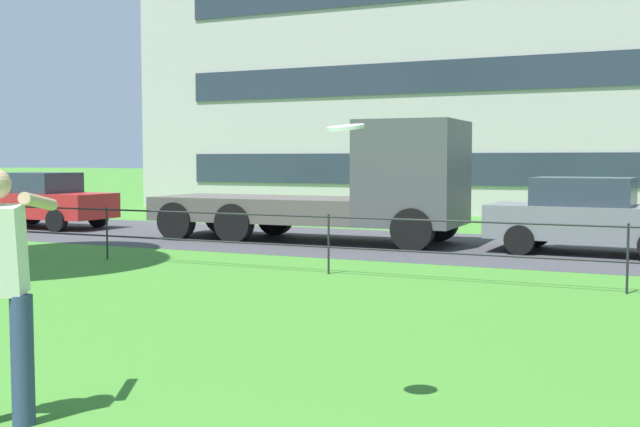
% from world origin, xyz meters
% --- Properties ---
extents(street_strip, '(80.00, 6.12, 0.01)m').
position_xyz_m(street_strip, '(0.00, 16.47, 0.00)').
color(street_strip, '#424247').
rests_on(street_strip, ground).
extents(park_fence, '(37.01, 0.04, 1.00)m').
position_xyz_m(park_fence, '(-0.00, 11.54, 0.67)').
color(park_fence, '#232328').
rests_on(park_fence, ground).
extents(frisbee, '(0.34, 0.34, 0.06)m').
position_xyz_m(frisbee, '(3.11, 4.90, 2.12)').
color(frisbee, white).
extents(car_red_center, '(4.00, 1.82, 1.54)m').
position_xyz_m(car_red_center, '(-10.93, 16.35, 0.78)').
color(car_red_center, red).
rests_on(car_red_center, ground).
extents(flatbed_truck_far_left, '(7.36, 2.60, 2.75)m').
position_xyz_m(flatbed_truck_far_left, '(-1.58, 16.27, 1.22)').
color(flatbed_truck_far_left, '#4C4C51').
rests_on(flatbed_truck_far_left, ground).
extents(car_grey_right, '(4.05, 1.91, 1.54)m').
position_xyz_m(car_grey_right, '(3.60, 16.31, 0.78)').
color(car_grey_right, slate).
rests_on(car_grey_right, ground).
extents(apartment_building_background, '(33.27, 10.92, 13.03)m').
position_xyz_m(apartment_building_background, '(1.68, 31.32, 6.52)').
color(apartment_building_background, '#B7B2AD').
rests_on(apartment_building_background, ground).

